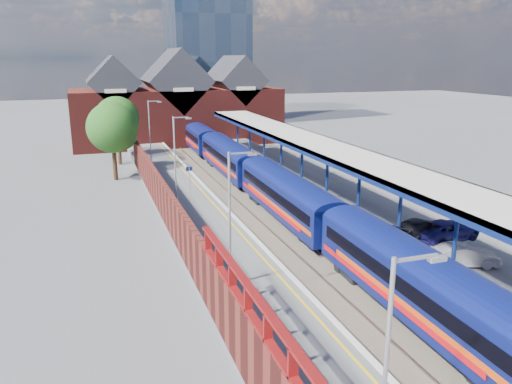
# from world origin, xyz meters

# --- Properties ---
(ground) EXTENTS (240.00, 240.00, 0.00)m
(ground) POSITION_xyz_m (0.00, 30.00, 0.00)
(ground) COLOR #5B5B5E
(ground) RESTS_ON ground
(ballast_bed) EXTENTS (6.00, 76.00, 0.06)m
(ballast_bed) POSITION_xyz_m (0.00, 20.00, 0.03)
(ballast_bed) COLOR #473D33
(ballast_bed) RESTS_ON ground
(rails) EXTENTS (4.51, 76.00, 0.14)m
(rails) POSITION_xyz_m (0.00, 20.00, 0.12)
(rails) COLOR slate
(rails) RESTS_ON ground
(left_platform) EXTENTS (5.00, 76.00, 1.00)m
(left_platform) POSITION_xyz_m (-5.50, 20.00, 0.50)
(left_platform) COLOR #565659
(left_platform) RESTS_ON ground
(right_platform) EXTENTS (6.00, 76.00, 1.00)m
(right_platform) POSITION_xyz_m (6.00, 20.00, 0.50)
(right_platform) COLOR #565659
(right_platform) RESTS_ON ground
(coping_left) EXTENTS (0.30, 76.00, 0.05)m
(coping_left) POSITION_xyz_m (-3.15, 20.00, 1.02)
(coping_left) COLOR silver
(coping_left) RESTS_ON left_platform
(coping_right) EXTENTS (0.30, 76.00, 0.05)m
(coping_right) POSITION_xyz_m (3.15, 20.00, 1.02)
(coping_right) COLOR silver
(coping_right) RESTS_ON right_platform
(yellow_line) EXTENTS (0.14, 76.00, 0.01)m
(yellow_line) POSITION_xyz_m (-3.75, 20.00, 1.01)
(yellow_line) COLOR yellow
(yellow_line) RESTS_ON left_platform
(train) EXTENTS (3.09, 65.94, 3.45)m
(train) POSITION_xyz_m (1.49, 25.82, 2.12)
(train) COLOR #0C1558
(train) RESTS_ON ground
(canopy) EXTENTS (4.50, 52.00, 4.48)m
(canopy) POSITION_xyz_m (5.48, 21.95, 5.25)
(canopy) COLOR navy
(canopy) RESTS_ON right_platform
(lamp_post_a) EXTENTS (1.48, 0.18, 7.00)m
(lamp_post_a) POSITION_xyz_m (-6.36, -8.00, 4.99)
(lamp_post_a) COLOR #A5A8AA
(lamp_post_a) RESTS_ON left_platform
(lamp_post_b) EXTENTS (1.48, 0.18, 7.00)m
(lamp_post_b) POSITION_xyz_m (-6.36, 6.00, 4.99)
(lamp_post_b) COLOR #A5A8AA
(lamp_post_b) RESTS_ON left_platform
(lamp_post_c) EXTENTS (1.48, 0.18, 7.00)m
(lamp_post_c) POSITION_xyz_m (-6.36, 22.00, 4.99)
(lamp_post_c) COLOR #A5A8AA
(lamp_post_c) RESTS_ON left_platform
(lamp_post_d) EXTENTS (1.48, 0.18, 7.00)m
(lamp_post_d) POSITION_xyz_m (-6.36, 38.00, 4.99)
(lamp_post_d) COLOR #A5A8AA
(lamp_post_d) RESTS_ON left_platform
(platform_sign) EXTENTS (0.55, 0.08, 2.50)m
(platform_sign) POSITION_xyz_m (-5.00, 24.00, 2.69)
(platform_sign) COLOR #A5A8AA
(platform_sign) RESTS_ON left_platform
(brick_wall) EXTENTS (0.35, 50.00, 3.86)m
(brick_wall) POSITION_xyz_m (-8.10, 13.54, 2.45)
(brick_wall) COLOR #5C1C18
(brick_wall) RESTS_ON left_platform
(station_building) EXTENTS (30.00, 12.12, 13.78)m
(station_building) POSITION_xyz_m (0.00, 58.00, 5.45)
(station_building) COLOR #5C1C18
(station_building) RESTS_ON ground
(glass_tower) EXTENTS (14.20, 14.20, 40.30)m
(glass_tower) POSITION_xyz_m (10.00, 80.00, 20.20)
(glass_tower) COLOR slate
(glass_tower) RESTS_ON ground
(tree_near) EXTENTS (5.20, 5.20, 8.10)m
(tree_near) POSITION_xyz_m (-10.35, 35.91, 5.35)
(tree_near) COLOR #382314
(tree_near) RESTS_ON ground
(tree_far) EXTENTS (5.20, 5.20, 8.10)m
(tree_far) POSITION_xyz_m (-9.35, 43.91, 5.35)
(tree_far) COLOR #382314
(tree_far) RESTS_ON ground
(parked_car_silver) EXTENTS (3.98, 2.55, 1.24)m
(parked_car_silver) POSITION_xyz_m (6.69, 4.04, 1.62)
(parked_car_silver) COLOR #A2A2A7
(parked_car_silver) RESTS_ON right_platform
(parked_car_dark) EXTENTS (5.05, 3.46, 1.36)m
(parked_car_dark) POSITION_xyz_m (6.91, 8.54, 1.68)
(parked_car_dark) COLOR black
(parked_car_dark) RESTS_ON right_platform
(parked_car_blue) EXTENTS (5.11, 3.06, 1.33)m
(parked_car_blue) POSITION_xyz_m (8.50, 7.78, 1.66)
(parked_car_blue) COLOR navy
(parked_car_blue) RESTS_ON right_platform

